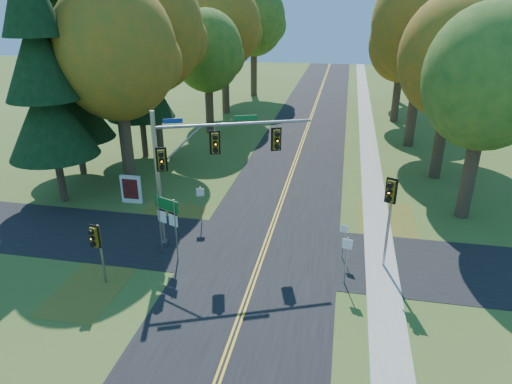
% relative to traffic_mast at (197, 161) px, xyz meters
% --- Properties ---
extents(ground, '(160.00, 160.00, 0.00)m').
position_rel_traffic_mast_xyz_m(ground, '(3.62, -2.22, -4.89)').
color(ground, '#3F5D20').
rests_on(ground, ground).
extents(road_main, '(8.00, 160.00, 0.02)m').
position_rel_traffic_mast_xyz_m(road_main, '(3.62, -2.22, -4.88)').
color(road_main, black).
rests_on(road_main, ground).
extents(road_cross, '(60.00, 6.00, 0.02)m').
position_rel_traffic_mast_xyz_m(road_cross, '(3.62, -0.22, -4.88)').
color(road_cross, black).
rests_on(road_cross, ground).
extents(centerline_left, '(0.10, 160.00, 0.01)m').
position_rel_traffic_mast_xyz_m(centerline_left, '(3.52, -2.22, -4.87)').
color(centerline_left, gold).
rests_on(centerline_left, road_main).
extents(centerline_right, '(0.10, 160.00, 0.01)m').
position_rel_traffic_mast_xyz_m(centerline_right, '(3.72, -2.22, -4.87)').
color(centerline_right, gold).
rests_on(centerline_right, road_main).
extents(sidewalk_east, '(1.60, 160.00, 0.06)m').
position_rel_traffic_mast_xyz_m(sidewalk_east, '(9.82, -2.22, -4.86)').
color(sidewalk_east, '#9E998E').
rests_on(sidewalk_east, ground).
extents(leaf_patch_w_near, '(4.00, 6.00, 0.00)m').
position_rel_traffic_mast_xyz_m(leaf_patch_w_near, '(-2.88, 1.78, -4.89)').
color(leaf_patch_w_near, brown).
rests_on(leaf_patch_w_near, ground).
extents(leaf_patch_e, '(3.50, 8.00, 0.00)m').
position_rel_traffic_mast_xyz_m(leaf_patch_e, '(10.42, 3.78, -4.89)').
color(leaf_patch_e, brown).
rests_on(leaf_patch_e, ground).
extents(leaf_patch_w_far, '(3.00, 5.00, 0.00)m').
position_rel_traffic_mast_xyz_m(leaf_patch_w_far, '(-3.88, -5.22, -4.89)').
color(leaf_patch_w_far, brown).
rests_on(leaf_patch_w_far, ground).
extents(tree_w_a, '(8.00, 8.00, 14.15)m').
position_rel_traffic_mast_xyz_m(tree_w_a, '(-7.51, 7.16, 4.59)').
color(tree_w_a, '#38281C').
rests_on(tree_w_a, ground).
extents(tree_e_a, '(7.20, 7.20, 12.73)m').
position_rel_traffic_mast_xyz_m(tree_e_a, '(15.18, 6.56, 3.64)').
color(tree_e_a, '#38281C').
rests_on(tree_e_a, ground).
extents(tree_w_b, '(8.60, 8.60, 15.38)m').
position_rel_traffic_mast_xyz_m(tree_w_b, '(-8.11, 14.07, 5.48)').
color(tree_w_b, '#38281C').
rests_on(tree_w_b, ground).
extents(tree_e_b, '(7.60, 7.60, 13.33)m').
position_rel_traffic_mast_xyz_m(tree_e_b, '(14.58, 13.36, 4.01)').
color(tree_e_b, '#38281C').
rests_on(tree_e_b, ground).
extents(tree_w_c, '(6.80, 6.80, 11.91)m').
position_rel_traffic_mast_xyz_m(tree_w_c, '(-5.92, 22.25, 3.05)').
color(tree_w_c, '#38281C').
rests_on(tree_w_c, ground).
extents(tree_e_c, '(8.80, 8.80, 15.79)m').
position_rel_traffic_mast_xyz_m(tree_e_c, '(13.50, 21.47, 5.77)').
color(tree_e_c, '#38281C').
rests_on(tree_e_c, ground).
extents(tree_w_d, '(8.20, 8.20, 14.56)m').
position_rel_traffic_mast_xyz_m(tree_w_d, '(-6.51, 30.97, 4.89)').
color(tree_w_d, '#38281C').
rests_on(tree_w_d, ground).
extents(tree_e_d, '(7.00, 7.00, 12.32)m').
position_rel_traffic_mast_xyz_m(tree_e_d, '(12.88, 30.65, 3.35)').
color(tree_e_d, '#38281C').
rests_on(tree_e_d, ground).
extents(tree_w_e, '(8.40, 8.40, 14.97)m').
position_rel_traffic_mast_xyz_m(tree_w_e, '(-5.31, 41.87, 5.18)').
color(tree_w_e, '#38281C').
rests_on(tree_w_e, ground).
extents(tree_e_e, '(7.80, 7.80, 13.74)m').
position_rel_traffic_mast_xyz_m(tree_e_e, '(14.09, 41.36, 4.30)').
color(tree_e_e, '#38281C').
rests_on(tree_e_e, ground).
extents(pine_a, '(5.60, 5.60, 19.48)m').
position_rel_traffic_mast_xyz_m(pine_a, '(-10.88, 3.78, 4.29)').
color(pine_a, '#38281C').
rests_on(pine_a, ground).
extents(pine_b, '(5.60, 5.60, 17.31)m').
position_rel_traffic_mast_xyz_m(pine_b, '(-12.38, 8.78, 3.27)').
color(pine_b, '#38281C').
rests_on(pine_b, ground).
extents(pine_c, '(5.60, 5.60, 20.56)m').
position_rel_traffic_mast_xyz_m(pine_c, '(-9.38, 13.78, 4.80)').
color(pine_c, '#38281C').
rests_on(pine_c, ground).
extents(traffic_mast, '(7.83, 3.52, 7.61)m').
position_rel_traffic_mast_xyz_m(traffic_mast, '(0.00, 0.00, 0.00)').
color(traffic_mast, gray).
rests_on(traffic_mast, ground).
extents(east_signal_pole, '(0.54, 0.65, 4.93)m').
position_rel_traffic_mast_xyz_m(east_signal_pole, '(9.84, -0.69, -1.15)').
color(east_signal_pole, '#92959A').
rests_on(east_signal_pole, ground).
extents(ped_signal_pole, '(0.50, 0.59, 3.22)m').
position_rel_traffic_mast_xyz_m(ped_signal_pole, '(-3.41, -4.82, -2.50)').
color(ped_signal_pole, gray).
rests_on(ped_signal_pole, ground).
extents(route_sign_cluster, '(1.49, 0.68, 3.44)m').
position_rel_traffic_mast_xyz_m(route_sign_cluster, '(-1.18, -1.70, -2.47)').
color(route_sign_cluster, gray).
rests_on(route_sign_cluster, ground).
extents(info_kiosk, '(1.39, 0.21, 1.93)m').
position_rel_traffic_mast_xyz_m(info_kiosk, '(-6.21, 4.37, -3.93)').
color(info_kiosk, silver).
rests_on(info_kiosk, ground).
extents(reg_sign_e_north, '(0.37, 0.15, 2.02)m').
position_rel_traffic_mast_xyz_m(reg_sign_e_north, '(7.81, -0.13, -3.51)').
color(reg_sign_e_north, gray).
rests_on(reg_sign_e_north, ground).
extents(reg_sign_e_south, '(0.47, 0.15, 2.51)m').
position_rel_traffic_mast_xyz_m(reg_sign_e_south, '(7.96, -2.46, -3.18)').
color(reg_sign_e_south, gray).
rests_on(reg_sign_e_south, ground).
extents(reg_sign_w, '(0.44, 0.18, 2.39)m').
position_rel_traffic_mast_xyz_m(reg_sign_w, '(-0.70, 2.33, -3.25)').
color(reg_sign_w, gray).
rests_on(reg_sign_w, ground).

